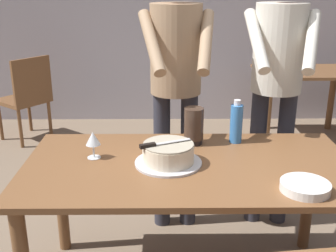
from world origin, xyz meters
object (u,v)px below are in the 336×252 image
at_px(wine_glass_near, 93,139).
at_px(water_bottle, 236,123).
at_px(background_chair_1, 27,96).
at_px(person_standing_beside, 277,72).
at_px(cake_on_platter, 168,154).
at_px(background_table, 304,86).
at_px(main_dining_table, 189,182).
at_px(hurricane_lamp, 194,126).
at_px(plate_stack, 305,187).
at_px(person_cutting_cake, 176,73).
at_px(cake_knife, 155,144).

xyz_separation_m(wine_glass_near, water_bottle, (0.78, 0.22, 0.01)).
bearing_deg(background_chair_1, person_standing_beside, -36.78).
relative_size(cake_on_platter, background_table, 0.34).
distance_m(main_dining_table, wine_glass_near, 0.54).
bearing_deg(hurricane_lamp, background_table, 57.86).
height_order(main_dining_table, plate_stack, plate_stack).
xyz_separation_m(water_bottle, hurricane_lamp, (-0.24, -0.02, -0.01)).
relative_size(water_bottle, background_chair_1, 0.28).
bearing_deg(plate_stack, hurricane_lamp, 128.52).
height_order(plate_stack, person_standing_beside, person_standing_beside).
bearing_deg(water_bottle, person_cutting_cake, 133.80).
height_order(hurricane_lamp, person_standing_beside, person_standing_beside).
bearing_deg(wine_glass_near, background_chair_1, 115.68).
bearing_deg(hurricane_lamp, background_chair_1, 128.47).
distance_m(plate_stack, water_bottle, 0.64).
xyz_separation_m(cake_knife, wine_glass_near, (-0.32, 0.11, -0.01)).
height_order(hurricane_lamp, background_table, hurricane_lamp).
relative_size(main_dining_table, plate_stack, 7.66).
relative_size(person_cutting_cake, background_chair_1, 1.91).
bearing_deg(background_chair_1, wine_glass_near, -64.32).
height_order(hurricane_lamp, person_cutting_cake, person_cutting_cake).
distance_m(wine_glass_near, hurricane_lamp, 0.57).
relative_size(cake_on_platter, background_chair_1, 0.38).
bearing_deg(cake_knife, hurricane_lamp, 55.12).
distance_m(main_dining_table, background_chair_1, 2.77).
bearing_deg(person_standing_beside, hurricane_lamp, -144.10).
relative_size(plate_stack, hurricane_lamp, 1.05).
relative_size(main_dining_table, person_standing_beside, 0.98).
height_order(main_dining_table, cake_on_platter, cake_on_platter).
bearing_deg(person_cutting_cake, main_dining_table, -85.27).
bearing_deg(hurricane_lamp, water_bottle, 5.34).
distance_m(wine_glass_near, background_chair_1, 2.47).
distance_m(person_cutting_cake, background_chair_1, 2.30).
xyz_separation_m(main_dining_table, water_bottle, (0.28, 0.30, 0.22)).
distance_m(main_dining_table, background_table, 2.70).
bearing_deg(main_dining_table, hurricane_lamp, 82.23).
bearing_deg(water_bottle, cake_on_platter, -142.38).
distance_m(cake_on_platter, cake_knife, 0.10).
relative_size(cake_on_platter, wine_glass_near, 2.36).
relative_size(plate_stack, wine_glass_near, 1.53).
relative_size(cake_on_platter, person_cutting_cake, 0.20).
height_order(cake_on_platter, person_cutting_cake, person_cutting_cake).
bearing_deg(main_dining_table, background_table, 60.31).
xyz_separation_m(cake_knife, person_standing_beside, (0.77, 0.70, 0.21)).
bearing_deg(plate_stack, cake_on_platter, 153.86).
height_order(cake_knife, plate_stack, cake_knife).
xyz_separation_m(background_table, background_chair_1, (-2.89, -0.06, -0.09)).
relative_size(hurricane_lamp, background_chair_1, 0.23).
distance_m(cake_knife, person_cutting_cake, 0.72).
relative_size(cake_knife, background_chair_1, 0.29).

